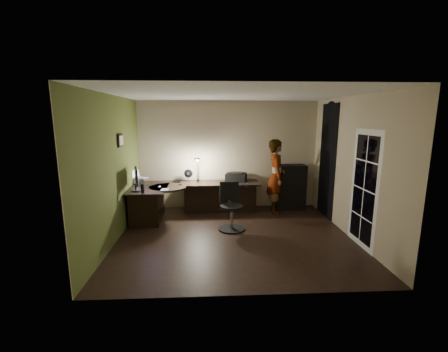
{
  "coord_description": "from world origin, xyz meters",
  "views": [
    {
      "loc": [
        -0.5,
        -5.53,
        2.3
      ],
      "look_at": [
        -0.15,
        1.05,
        1.0
      ],
      "focal_mm": 24.0,
      "sensor_mm": 36.0,
      "label": 1
    }
  ],
  "objects_px": {
    "monitor": "(136,182)",
    "desk_right": "(220,197)",
    "desk_left": "(150,203)",
    "person": "(276,176)",
    "cabinet": "(290,187)",
    "office_chair": "(232,207)"
  },
  "relations": [
    {
      "from": "desk_left",
      "to": "monitor",
      "type": "distance_m",
      "value": 0.71
    },
    {
      "from": "monitor",
      "to": "person",
      "type": "distance_m",
      "value": 3.25
    },
    {
      "from": "cabinet",
      "to": "person",
      "type": "bearing_deg",
      "value": -148.1
    },
    {
      "from": "cabinet",
      "to": "monitor",
      "type": "height_order",
      "value": "monitor"
    },
    {
      "from": "monitor",
      "to": "person",
      "type": "height_order",
      "value": "person"
    },
    {
      "from": "desk_left",
      "to": "office_chair",
      "type": "distance_m",
      "value": 1.93
    },
    {
      "from": "desk_left",
      "to": "cabinet",
      "type": "relative_size",
      "value": 1.18
    },
    {
      "from": "monitor",
      "to": "person",
      "type": "relative_size",
      "value": 0.3
    },
    {
      "from": "cabinet",
      "to": "office_chair",
      "type": "xyz_separation_m",
      "value": [
        -1.59,
        -1.39,
        -0.08
      ]
    },
    {
      "from": "cabinet",
      "to": "monitor",
      "type": "distance_m",
      "value": 3.76
    },
    {
      "from": "desk_right",
      "to": "monitor",
      "type": "xyz_separation_m",
      "value": [
        -1.81,
        -0.96,
        0.59
      ]
    },
    {
      "from": "person",
      "to": "desk_right",
      "type": "bearing_deg",
      "value": 87.49
    },
    {
      "from": "desk_right",
      "to": "person",
      "type": "relative_size",
      "value": 1.08
    },
    {
      "from": "monitor",
      "to": "office_chair",
      "type": "distance_m",
      "value": 2.07
    },
    {
      "from": "desk_left",
      "to": "person",
      "type": "xyz_separation_m",
      "value": [
        2.96,
        0.41,
        0.51
      ]
    },
    {
      "from": "desk_left",
      "to": "monitor",
      "type": "height_order",
      "value": "monitor"
    },
    {
      "from": "desk_left",
      "to": "person",
      "type": "bearing_deg",
      "value": 7.28
    },
    {
      "from": "desk_left",
      "to": "office_chair",
      "type": "xyz_separation_m",
      "value": [
        1.8,
        -0.7,
        0.1
      ]
    },
    {
      "from": "cabinet",
      "to": "monitor",
      "type": "xyz_separation_m",
      "value": [
        -3.58,
        -1.07,
        0.39
      ]
    },
    {
      "from": "monitor",
      "to": "office_chair",
      "type": "bearing_deg",
      "value": -25.54
    },
    {
      "from": "desk_right",
      "to": "office_chair",
      "type": "relative_size",
      "value": 1.99
    },
    {
      "from": "monitor",
      "to": "desk_right",
      "type": "bearing_deg",
      "value": 11.68
    }
  ]
}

